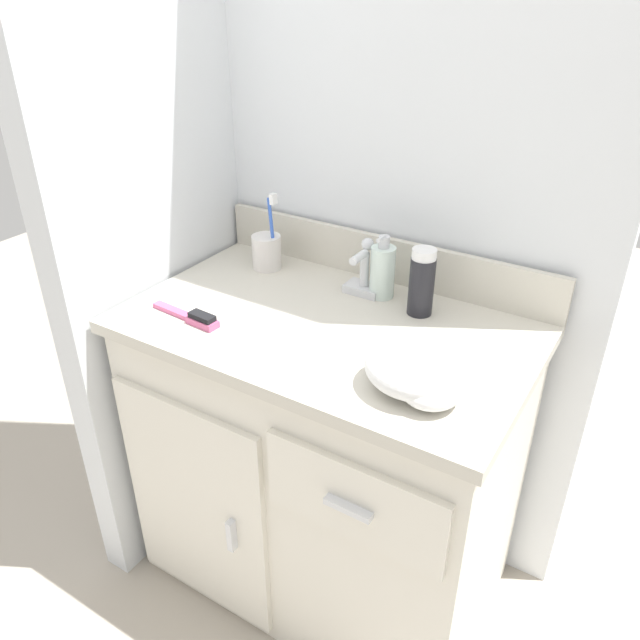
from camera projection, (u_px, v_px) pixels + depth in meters
The scene contains 11 objects.
ground_plane at pixel (325, 567), 1.79m from camera, with size 6.00×6.00×0.00m, color #ADA393.
wall_back at pixel (398, 161), 1.49m from camera, with size 1.09×0.08×2.20m, color silver.
wall_left at pixel (145, 162), 1.48m from camera, with size 0.08×0.63×2.20m, color silver.
vanity at pixel (324, 456), 1.58m from camera, with size 0.91×0.57×0.81m.
backsplash at pixel (382, 258), 1.56m from camera, with size 0.91×0.02×0.11m.
sink_faucet at pixel (364, 275), 1.49m from camera, with size 0.09×0.09×0.14m.
toothbrush_cup at pixel (267, 251), 1.62m from camera, with size 0.08×0.08×0.21m.
soap_dispenser at pixel (382, 271), 1.47m from camera, with size 0.06×0.06×0.16m.
shaving_cream_can at pixel (422, 282), 1.39m from camera, with size 0.06×0.06×0.16m.
hairbrush at pixel (193, 317), 1.39m from camera, with size 0.19×0.04×0.03m.
hand_towel at pixel (419, 372), 1.15m from camera, with size 0.20×0.18×0.09m.
Camera 1 is at (0.62, -1.03, 1.51)m, focal length 35.00 mm.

